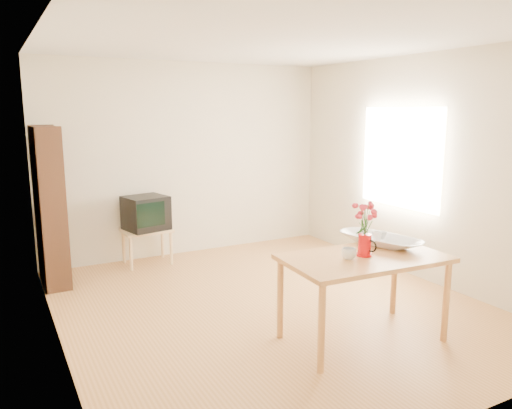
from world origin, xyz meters
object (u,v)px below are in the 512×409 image
table (364,266)px  bowl (381,219)px  television (146,212)px  mug (349,254)px  pitcher (364,246)px

table → bowl: bearing=33.7°
bowl → television: bearing=116.3°
mug → television: bearing=-115.8°
mug → television: size_ratio=0.21×
mug → bowl: 0.62m
table → television: bearing=112.0°
pitcher → mug: bearing=174.0°
bowl → table: bearing=-149.6°
table → bowl: 0.54m
table → mug: size_ratio=11.61×
table → mug: mug is taller
pitcher → bowl: (0.36, 0.20, 0.16)m
pitcher → mug: pitcher is taller
pitcher → television: size_ratio=0.35×
table → bowl: size_ratio=2.70×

